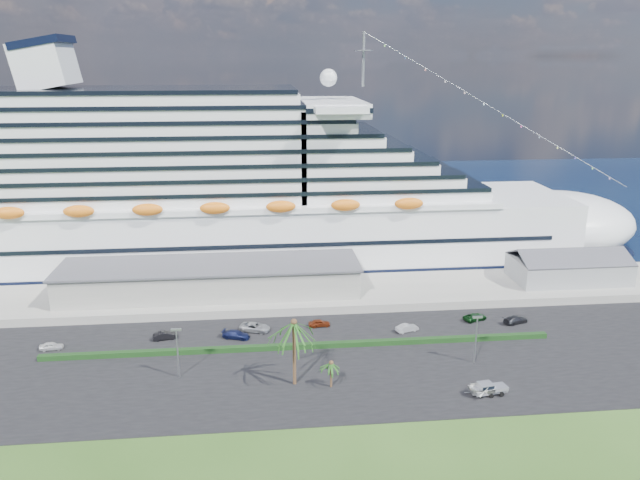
{
  "coord_description": "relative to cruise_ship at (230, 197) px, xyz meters",
  "views": [
    {
      "loc": [
        -14.82,
        -82.02,
        48.73
      ],
      "look_at": [
        -3.41,
        30.0,
        15.47
      ],
      "focal_mm": 35.0,
      "sensor_mm": 36.0,
      "label": 1
    }
  ],
  "objects": [
    {
      "name": "parked_car_4",
      "position": [
        17.46,
        -39.23,
        -15.89
      ],
      "size": [
        4.14,
        1.93,
        1.37
      ],
      "primitive_type": "imported",
      "rotation": [
        0.0,
        0.0,
        1.65
      ],
      "color": "maroon",
      "rests_on": "asphalt_lot"
    },
    {
      "name": "hedge",
      "position": [
        13.53,
        -48.0,
        -16.12
      ],
      "size": [
        88.0,
        1.1,
        0.9
      ],
      "primitive_type": "cube",
      "color": "black",
      "rests_on": "asphalt_lot"
    },
    {
      "name": "lamp_post_left",
      "position": [
        -6.47,
        -56.0,
        -11.35
      ],
      "size": [
        1.6,
        0.35,
        8.27
      ],
      "color": "gray",
      "rests_on": "asphalt_lot"
    },
    {
      "name": "water",
      "position": [
        21.53,
        66.0,
        -16.68
      ],
      "size": [
        420.0,
        160.0,
        0.02
      ],
      "primitive_type": "cube",
      "color": "black",
      "rests_on": "ground"
    },
    {
      "name": "parked_car_0",
      "position": [
        -29.47,
        -44.11,
        -15.91
      ],
      "size": [
        4.05,
        1.9,
        1.34
      ],
      "primitive_type": "imported",
      "rotation": [
        0.0,
        0.0,
        1.65
      ],
      "color": "silver",
      "rests_on": "asphalt_lot"
    },
    {
      "name": "wharf",
      "position": [
        21.53,
        -24.0,
        -15.79
      ],
      "size": [
        240.0,
        20.0,
        1.8
      ],
      "primitive_type": "cube",
      "color": "gray",
      "rests_on": "ground"
    },
    {
      "name": "parked_car_2",
      "position": [
        5.47,
        -40.09,
        -15.8
      ],
      "size": [
        6.13,
        4.21,
        1.56
      ],
      "primitive_type": "imported",
      "rotation": [
        0.0,
        0.0,
        1.25
      ],
      "color": "#94979D",
      "rests_on": "asphalt_lot"
    },
    {
      "name": "parked_car_5",
      "position": [
        33.29,
        -43.07,
        -15.87
      ],
      "size": [
        4.52,
        2.73,
        1.41
      ],
      "primitive_type": "imported",
      "rotation": [
        0.0,
        0.0,
        1.88
      ],
      "color": "#A4A6AB",
      "rests_on": "asphalt_lot"
    },
    {
      "name": "port_shed",
      "position": [
        73.53,
        -24.0,
        -12.3
      ],
      "size": [
        24.0,
        12.31,
        7.37
      ],
      "color": "gray",
      "rests_on": "wharf"
    },
    {
      "name": "parked_car_7",
      "position": [
        54.64,
        -41.47,
        -15.85
      ],
      "size": [
        5.36,
        3.53,
        1.44
      ],
      "primitive_type": "imported",
      "rotation": [
        0.0,
        0.0,
        1.9
      ],
      "color": "black",
      "rests_on": "asphalt_lot"
    },
    {
      "name": "cruise_ship",
      "position": [
        0.0,
        0.0,
        0.0
      ],
      "size": [
        191.0,
        38.0,
        54.0
      ],
      "color": "silver",
      "rests_on": "ground"
    },
    {
      "name": "parked_car_1",
      "position": [
        -10.49,
        -41.88,
        -15.86
      ],
      "size": [
        4.58,
        2.43,
        1.44
      ],
      "primitive_type": "imported",
      "rotation": [
        0.0,
        0.0,
        1.79
      ],
      "color": "black",
      "rests_on": "asphalt_lot"
    },
    {
      "name": "palm_short",
      "position": [
        17.03,
        -61.5,
        -13.03
      ],
      "size": [
        3.53,
        3.53,
        4.56
      ],
      "color": "#47301E",
      "rests_on": "ground"
    },
    {
      "name": "ground",
      "position": [
        21.53,
        -64.0,
        -16.69
      ],
      "size": [
        420.0,
        420.0,
        0.0
      ],
      "primitive_type": "plane",
      "color": "#2C4E1A",
      "rests_on": "ground"
    },
    {
      "name": "lamp_post_right",
      "position": [
        41.53,
        -56.0,
        -11.35
      ],
      "size": [
        1.6,
        0.35,
        8.27
      ],
      "color": "gray",
      "rests_on": "asphalt_lot"
    },
    {
      "name": "parked_car_3",
      "position": [
        2.09,
        -42.8,
        -15.85
      ],
      "size": [
        5.35,
        3.52,
        1.44
      ],
      "primitive_type": "imported",
      "rotation": [
        0.0,
        0.0,
        1.24
      ],
      "color": "#121942",
      "rests_on": "asphalt_lot"
    },
    {
      "name": "palm_tall",
      "position": [
        11.53,
        -60.0,
        -7.49
      ],
      "size": [
        8.82,
        8.82,
        11.13
      ],
      "color": "#47301E",
      "rests_on": "ground"
    },
    {
      "name": "boat_trailer",
      "position": [
        39.83,
        -66.19,
        -15.4
      ],
      "size": [
        6.2,
        4.08,
        1.77
      ],
      "color": "gray",
      "rests_on": "asphalt_lot"
    },
    {
      "name": "terminal_building",
      "position": [
        -3.47,
        -24.0,
        -11.68
      ],
      "size": [
        61.0,
        15.0,
        6.3
      ],
      "color": "gray",
      "rests_on": "wharf"
    },
    {
      "name": "asphalt_lot",
      "position": [
        21.53,
        -53.0,
        -16.63
      ],
      "size": [
        140.0,
        38.0,
        0.12
      ],
      "primitive_type": "cube",
      "color": "black",
      "rests_on": "ground"
    },
    {
      "name": "parked_car_6",
      "position": [
        47.45,
        -39.35,
        -15.92
      ],
      "size": [
        5.2,
        3.71,
        1.31
      ],
      "primitive_type": "imported",
      "rotation": [
        0.0,
        0.0,
        1.93
      ],
      "color": "black",
      "rests_on": "asphalt_lot"
    },
    {
      "name": "pickup_truck",
      "position": [
        40.26,
        -66.04,
        -15.56
      ],
      "size": [
        5.49,
        2.77,
        1.84
      ],
      "color": "black",
      "rests_on": "asphalt_lot"
    }
  ]
}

